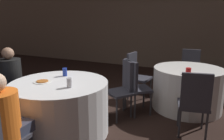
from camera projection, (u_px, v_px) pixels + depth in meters
The scene contains 16 objects.
ground_plane at pixel (50, 130), 3.18m from camera, with size 16.00×16.00×0.00m, color black.
wall_back at pixel (147, 24), 6.94m from camera, with size 16.00×0.06×2.80m.
table_near at pixel (61, 108), 3.06m from camera, with size 1.34×1.34×0.74m.
table_far at pixel (187, 88), 3.89m from camera, with size 1.20×1.20×0.74m.
chair_near_northeast at pixel (126, 84), 3.54m from camera, with size 0.56×0.56×0.92m.
chair_near_west at pixel (7, 85), 3.51m from camera, with size 0.42×0.41×0.92m.
chair_far_southwest at pixel (133, 82), 3.65m from camera, with size 0.56×0.56×0.92m.
chair_far_west at pixel (135, 72), 4.36m from camera, with size 0.44×0.44×0.92m.
chair_far_north at pixel (190, 67), 4.77m from camera, with size 0.43×0.43×0.92m.
chair_far_south at pixel (195, 99), 2.89m from camera, with size 0.47×0.47×0.92m.
person_black_shirt at pixel (14, 84), 3.43m from camera, with size 0.51×0.35×1.16m.
person_orange_shirt at pixel (7, 123), 2.18m from camera, with size 0.38×0.52×1.11m.
pizza_plate_near at pixel (42, 81), 2.99m from camera, with size 0.24×0.24×0.02m.
soda_can_silver at pixel (69, 83), 2.75m from camera, with size 0.07×0.07×0.12m.
soda_can_blue at pixel (65, 72), 3.28m from camera, with size 0.07×0.07×0.12m.
cup_far at pixel (188, 71), 3.42m from camera, with size 0.08×0.08×0.09m.
Camera 1 is at (2.05, -2.21, 1.61)m, focal length 35.00 mm.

